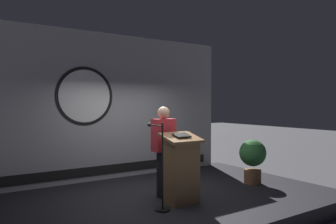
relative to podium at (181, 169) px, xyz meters
name	(u,v)px	position (x,y,z in m)	size (l,w,h in m)	color
ground_plane	(160,212)	(-0.07, 0.55, -0.89)	(40.00, 40.00, 0.00)	#4C4C51
stage_platform	(160,204)	(-0.07, 0.55, -0.74)	(6.40, 4.00, 0.30)	black
banner_display	(117,107)	(-0.09, 2.40, 1.04)	(5.55, 0.12, 3.26)	#9E9EA3
podium	(181,169)	(0.00, 0.00, 0.00)	(0.64, 0.50, 1.20)	olive
speaker_person	(164,151)	(-0.04, 0.48, 0.25)	(0.40, 0.26, 1.64)	black
microphone_stand	(160,179)	(-0.47, -0.09, -0.10)	(0.24, 0.57, 1.39)	black
potted_plant	(253,157)	(2.07, 0.28, -0.02)	(0.56, 0.56, 0.93)	brown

